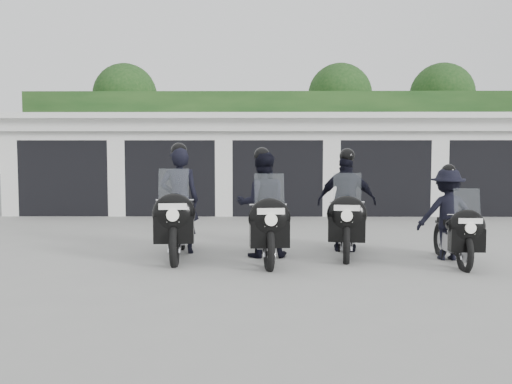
{
  "coord_description": "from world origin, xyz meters",
  "views": [
    {
      "loc": [
        -0.47,
        -10.13,
        1.8
      ],
      "look_at": [
        -0.58,
        0.57,
        1.05
      ],
      "focal_mm": 38.0,
      "sensor_mm": 36.0,
      "label": 1
    }
  ],
  "objects_px": {
    "police_bike_a": "(178,210)",
    "police_bike_c": "(347,208)",
    "police_bike_d": "(450,219)",
    "police_bike_b": "(263,211)"
  },
  "relations": [
    {
      "from": "police_bike_a",
      "to": "police_bike_c",
      "type": "distance_m",
      "value": 3.03
    },
    {
      "from": "police_bike_c",
      "to": "police_bike_b",
      "type": "bearing_deg",
      "value": -150.73
    },
    {
      "from": "police_bike_a",
      "to": "police_bike_c",
      "type": "bearing_deg",
      "value": 2.36
    },
    {
      "from": "police_bike_c",
      "to": "police_bike_d",
      "type": "bearing_deg",
      "value": -15.62
    },
    {
      "from": "police_bike_b",
      "to": "police_bike_c",
      "type": "distance_m",
      "value": 1.62
    },
    {
      "from": "police_bike_c",
      "to": "police_bike_d",
      "type": "relative_size",
      "value": 1.16
    },
    {
      "from": "police_bike_a",
      "to": "police_bike_b",
      "type": "height_order",
      "value": "police_bike_a"
    },
    {
      "from": "police_bike_d",
      "to": "police_bike_a",
      "type": "bearing_deg",
      "value": 177.52
    },
    {
      "from": "police_bike_a",
      "to": "police_bike_d",
      "type": "xyz_separation_m",
      "value": [
        4.63,
        -0.38,
        -0.1
      ]
    },
    {
      "from": "police_bike_a",
      "to": "police_bike_c",
      "type": "relative_size",
      "value": 1.06
    }
  ]
}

